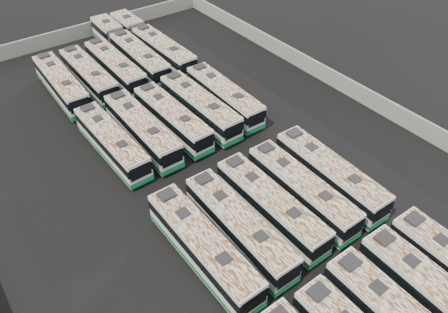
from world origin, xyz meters
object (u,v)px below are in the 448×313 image
bus_midfront_center (271,206)px  bus_midback_far_left (112,142)px  bus_midfront_far_right (330,174)px  bus_midback_center (172,118)px  bus_front_right (438,299)px  bus_midfront_left (239,227)px  bus_midfront_far_left (203,247)px  bus_midback_left (142,130)px  bus_midback_far_right (224,96)px  bus_back_center (115,67)px  bus_back_far_left (61,84)px  bus_back_left (89,75)px  bus_back_far_right (151,43)px  bus_midfront_right (302,190)px  bus_back_right (128,49)px  bus_midback_right (200,107)px

bus_midfront_center → bus_midback_far_left: bus_midfront_center is taller
bus_midfront_far_right → bus_midback_center: (-7.26, 16.75, -0.05)m
bus_front_right → bus_midback_far_left: bus_front_right is taller
bus_midfront_left → bus_midfront_far_right: (10.93, -0.04, 0.01)m
bus_midfront_far_left → bus_midback_left: size_ratio=1.01×
bus_midback_far_right → bus_back_center: bus_back_center is taller
bus_back_far_left → bus_back_left: (3.64, 0.06, -0.04)m
bus_back_left → bus_back_far_right: size_ratio=0.63×
bus_back_left → bus_back_center: (3.59, -0.22, 0.05)m
bus_midfront_right → bus_midfront_far_right: (3.62, -0.07, 0.03)m
bus_back_center → bus_back_right: 5.28m
bus_midfront_right → bus_back_right: (0.08, 34.49, 0.05)m
bus_midback_far_left → bus_back_center: bus_back_center is taller
bus_back_far_left → bus_midfront_far_right: bearing=-63.7°
bus_midback_far_left → bus_midback_far_right: size_ratio=0.98×
bus_midback_right → bus_back_right: bearing=89.3°
bus_midfront_far_right → bus_midback_far_right: 16.90m
bus_midfront_center → bus_midfront_right: bearing=-3.4°
bus_front_right → bus_midback_right: bearing=91.3°
bus_midfront_far_left → bus_midfront_right: bus_midfront_far_left is taller
bus_midfront_far_left → bus_back_far_left: size_ratio=1.00×
bus_midback_left → bus_front_right: bearing=-76.1°
bus_midfront_far_right → bus_back_center: size_ratio=0.99×
bus_midback_far_right → bus_midfront_far_right: bearing=-88.8°
bus_midback_center → bus_midback_far_right: bearing=-0.2°
bus_midfront_center → bus_midback_far_right: bus_midback_far_right is taller
bus_midfront_left → bus_midback_far_right: bearing=57.8°
bus_back_center → bus_midback_left: bearing=-104.8°
bus_back_center → bus_midfront_far_right: bearing=-76.8°
bus_midfront_left → bus_midback_left: (-0.05, 16.83, 0.03)m
bus_midback_right → bus_back_left: bearing=116.5°
bus_midfront_far_right → bus_midback_far_left: (-14.53, 16.86, -0.05)m
bus_midfront_far_right → bus_midback_left: bearing=124.5°
bus_midfront_far_right → bus_back_far_left: (-14.54, 31.04, 0.01)m
bus_front_right → bus_back_far_left: bus_back_far_left is taller
bus_midback_center → bus_back_left: bearing=103.0°
bus_midfront_left → bus_back_far_left: (-3.61, 31.00, 0.03)m
bus_midfront_center → bus_midfront_right: 3.58m
bus_midfront_left → bus_midfront_far_right: bus_midfront_far_right is taller
bus_midfront_right → bus_back_far_left: bus_back_far_left is taller
bus_front_right → bus_back_center: 44.86m
bus_midfront_left → bus_midback_far_left: (-3.60, 16.83, -0.03)m
bus_midback_far_left → bus_midback_center: 7.28m
bus_front_right → bus_back_far_right: bearing=87.0°
bus_midback_center → bus_back_center: bearing=88.9°
bus_back_far_right → bus_back_right: bearing=176.0°
bus_front_right → bus_midback_far_left: 32.60m
bus_midback_left → bus_back_center: (3.67, 14.01, 0.01)m
bus_midback_center → bus_back_right: (3.72, 17.81, 0.07)m
bus_midback_right → bus_back_left: size_ratio=1.03×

